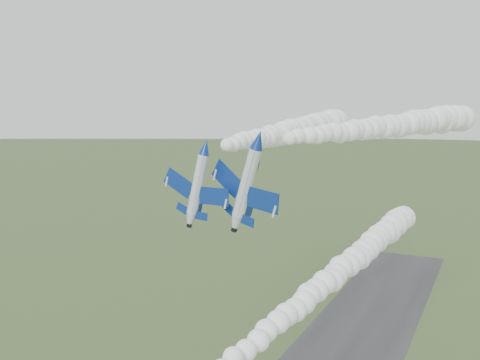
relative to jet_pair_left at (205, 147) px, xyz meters
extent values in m
cylinder|color=silver|center=(-0.01, 0.10, -0.05)|extent=(2.15, 8.13, 1.74)
cone|color=navy|center=(-0.26, -4.97, -0.05)|extent=(1.85, 2.19, 1.74)
cone|color=silver|center=(0.24, 4.98, -0.05)|extent=(1.83, 1.81, 1.74)
cylinder|color=black|center=(0.29, 5.94, -0.05)|extent=(0.91, 0.62, 0.88)
ellipsoid|color=black|center=(0.02, -1.97, 0.48)|extent=(1.30, 2.82, 1.16)
cube|color=navy|center=(-2.79, 1.01, 0.51)|extent=(4.42, 2.51, 1.20)
cube|color=navy|center=(2.78, 0.73, -0.88)|extent=(4.42, 2.51, 1.20)
cube|color=navy|center=(-1.29, 4.20, 0.33)|extent=(1.93, 1.15, 0.56)
cube|color=navy|center=(1.68, 4.05, -0.42)|extent=(1.93, 1.15, 0.56)
cube|color=navy|center=(0.49, 3.88, 1.16)|extent=(0.70, 1.56, 2.07)
cylinder|color=silver|center=(7.57, 0.05, 1.06)|extent=(4.79, 9.44, 2.10)
cone|color=navy|center=(5.82, -5.51, 1.06)|extent=(2.73, 2.94, 2.10)
cone|color=silver|center=(9.26, 5.40, 1.06)|extent=(2.60, 2.52, 2.10)
cylinder|color=black|center=(9.59, 6.45, 1.06)|extent=(1.21, 0.95, 1.07)
ellipsoid|color=black|center=(7.05, -2.28, 1.64)|extent=(2.29, 3.44, 1.40)
cube|color=navy|center=(4.82, 1.84, 2.00)|extent=(5.40, 3.97, 1.82)
cube|color=navy|center=(10.76, -0.03, -0.19)|extent=(5.40, 3.97, 1.82)
cube|color=navy|center=(7.38, 4.95, 1.64)|extent=(2.38, 1.79, 0.83)
cube|color=navy|center=(10.55, 3.95, 0.48)|extent=(2.38, 1.79, 0.83)
cube|color=navy|center=(9.34, 4.06, 2.41)|extent=(1.41, 1.96, 2.33)
camera|label=1|loc=(34.50, -60.15, 4.65)|focal=40.00mm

